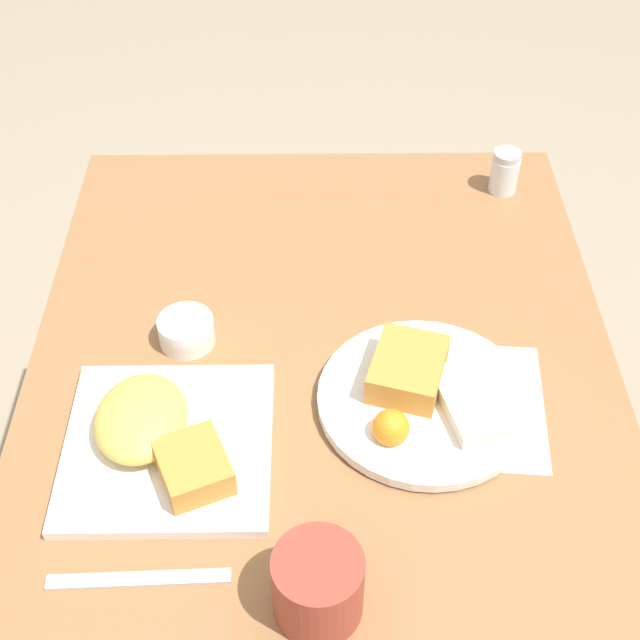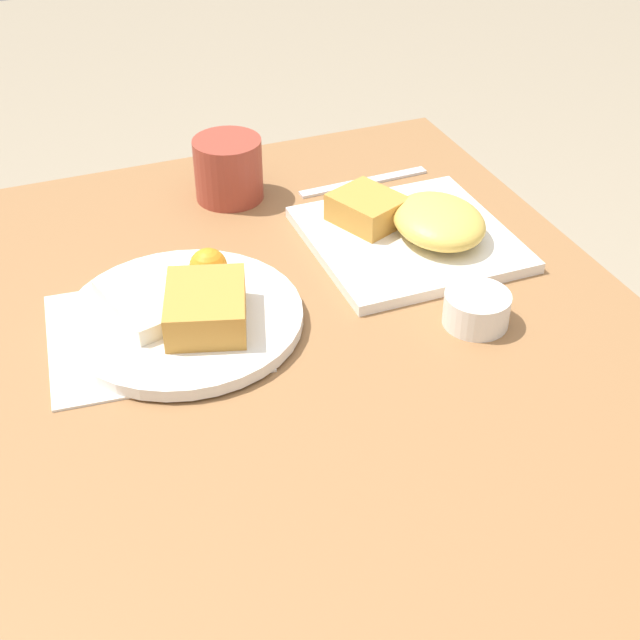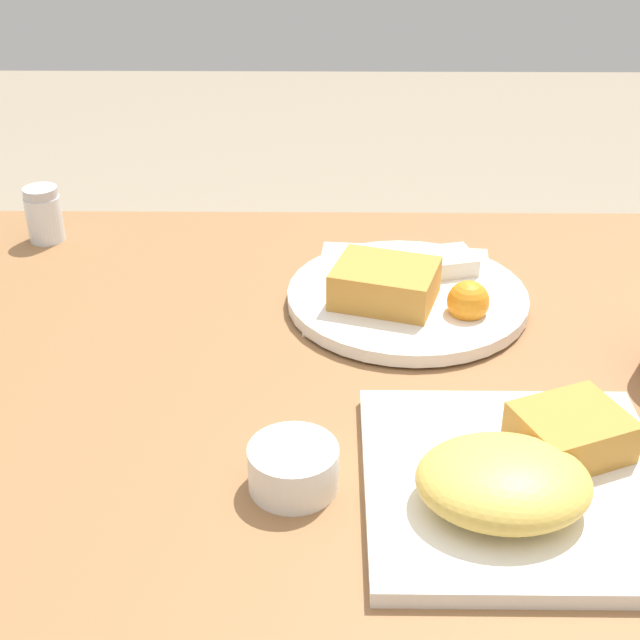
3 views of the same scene
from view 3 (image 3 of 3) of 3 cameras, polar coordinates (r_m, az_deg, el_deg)
name	(u,v)px [view 3 (image 3 of 3)]	position (r m, az deg, el deg)	size (l,w,h in m)	color
dining_table	(343,447)	(0.93, 1.46, -8.13)	(0.94, 0.75, 0.75)	olive
menu_card	(403,289)	(1.01, 5.31, 1.98)	(0.22, 0.24, 0.00)	silver
plate_square_near	(519,476)	(0.72, 12.61, -9.74)	(0.24, 0.24, 0.06)	white
plate_oval_far	(407,292)	(0.96, 5.57, 1.82)	(0.26, 0.26, 0.05)	white
sauce_ramekin	(293,466)	(0.71, -1.72, -9.34)	(0.07, 0.07, 0.04)	white
salt_shaker	(44,218)	(1.16, -17.23, 6.28)	(0.04, 0.04, 0.07)	white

